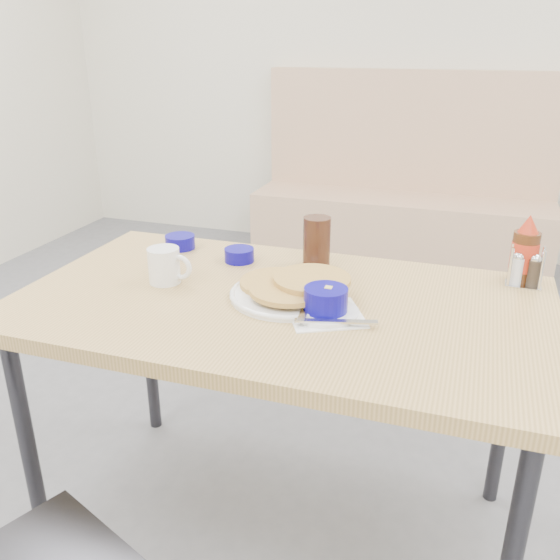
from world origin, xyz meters
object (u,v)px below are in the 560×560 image
(pancake_plate, at_px, (291,289))
(creamer_bowl, at_px, (180,242))
(condiment_caddy, at_px, (525,273))
(butter_bowl, at_px, (239,255))
(syrup_bottle, at_px, (525,253))
(dining_table, at_px, (280,320))
(grits_setting, at_px, (326,304))
(amber_tumbler, at_px, (317,242))
(coffee_mug, at_px, (166,265))
(booth_bench, at_px, (401,209))

(pancake_plate, height_order, creamer_bowl, pancake_plate)
(condiment_caddy, bearing_deg, butter_bowl, -173.23)
(condiment_caddy, height_order, syrup_bottle, syrup_bottle)
(dining_table, xyz_separation_m, creamer_bowl, (-0.44, 0.29, 0.08))
(dining_table, xyz_separation_m, condiment_caddy, (0.61, 0.30, 0.10))
(pancake_plate, height_order, grits_setting, grits_setting)
(amber_tumbler, bearing_deg, butter_bowl, -172.26)
(coffee_mug, xyz_separation_m, syrup_bottle, (0.95, 0.33, 0.03))
(syrup_bottle, bearing_deg, dining_table, -150.69)
(pancake_plate, distance_m, butter_bowl, 0.31)
(pancake_plate, bearing_deg, booth_bench, 90.47)
(creamer_bowl, distance_m, condiment_caddy, 1.05)
(coffee_mug, height_order, amber_tumbler, amber_tumbler)
(booth_bench, bearing_deg, condiment_caddy, -74.67)
(amber_tumbler, bearing_deg, dining_table, -95.23)
(creamer_bowl, relative_size, syrup_bottle, 0.50)
(condiment_caddy, bearing_deg, creamer_bowl, -177.06)
(grits_setting, bearing_deg, butter_bowl, 140.16)
(dining_table, relative_size, pancake_plate, 4.31)
(creamer_bowl, xyz_separation_m, amber_tumbler, (0.47, -0.02, 0.06))
(pancake_plate, xyz_separation_m, syrup_bottle, (0.58, 0.32, 0.06))
(pancake_plate, distance_m, amber_tumbler, 0.25)
(creamer_bowl, bearing_deg, pancake_plate, -29.47)
(booth_bench, relative_size, dining_table, 1.36)
(creamer_bowl, height_order, butter_bowl, creamer_bowl)
(dining_table, height_order, amber_tumbler, amber_tumbler)
(grits_setting, bearing_deg, booth_bench, 93.04)
(condiment_caddy, bearing_deg, amber_tumbler, -174.46)
(booth_bench, bearing_deg, dining_table, -90.00)
(condiment_caddy, xyz_separation_m, syrup_bottle, (-0.01, 0.04, 0.04))
(coffee_mug, bearing_deg, butter_bowl, 60.15)
(dining_table, relative_size, grits_setting, 5.41)
(dining_table, bearing_deg, creamer_bowl, 147.08)
(amber_tumbler, distance_m, syrup_bottle, 0.59)
(grits_setting, bearing_deg, amber_tumbler, 109.24)
(booth_bench, distance_m, amber_tumbler, 2.32)
(amber_tumbler, bearing_deg, coffee_mug, -144.89)
(syrup_bottle, bearing_deg, butter_bowl, -172.69)
(syrup_bottle, bearing_deg, booth_bench, 105.43)
(butter_bowl, bearing_deg, booth_bench, 84.72)
(coffee_mug, relative_size, condiment_caddy, 1.15)
(grits_setting, relative_size, condiment_caddy, 2.28)
(syrup_bottle, bearing_deg, amber_tumbler, -172.86)
(amber_tumbler, bearing_deg, creamer_bowl, 177.61)
(booth_bench, xyz_separation_m, grits_setting, (0.14, -2.59, 0.44))
(creamer_bowl, bearing_deg, amber_tumbler, -2.39)
(pancake_plate, bearing_deg, amber_tumbler, 89.13)
(condiment_caddy, bearing_deg, booth_bench, 107.37)
(grits_setting, bearing_deg, coffee_mug, 172.06)
(butter_bowl, bearing_deg, grits_setting, -39.84)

